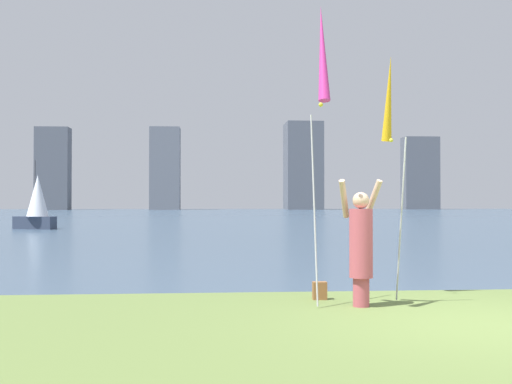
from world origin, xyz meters
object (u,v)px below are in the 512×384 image
(person, at_px, (361,244))
(kite_flag_left, at_px, (322,60))
(bag, at_px, (320,291))
(kite_flag_right, at_px, (389,104))
(sailboat_1, at_px, (37,203))

(person, bearing_deg, kite_flag_left, -142.24)
(person, bearing_deg, bag, 127.73)
(bag, bearing_deg, kite_flag_right, 4.12)
(person, distance_m, bag, 1.11)
(person, bearing_deg, sailboat_1, 116.15)
(person, relative_size, sailboat_1, 0.48)
(person, xyz_separation_m, kite_flag_left, (-0.64, -0.46, 2.50))
(kite_flag_right, relative_size, bag, 13.91)
(person, xyz_separation_m, kite_flag_right, (0.64, 0.74, 2.12))
(sailboat_1, bearing_deg, person, -65.91)
(kite_flag_left, distance_m, sailboat_1, 28.19)
(kite_flag_left, xyz_separation_m, kite_flag_right, (1.28, 1.20, -0.38))
(bag, xyz_separation_m, sailboat_1, (-10.94, 24.86, 1.30))
(person, distance_m, kite_flag_left, 2.62)
(kite_flag_left, distance_m, bag, 3.44)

